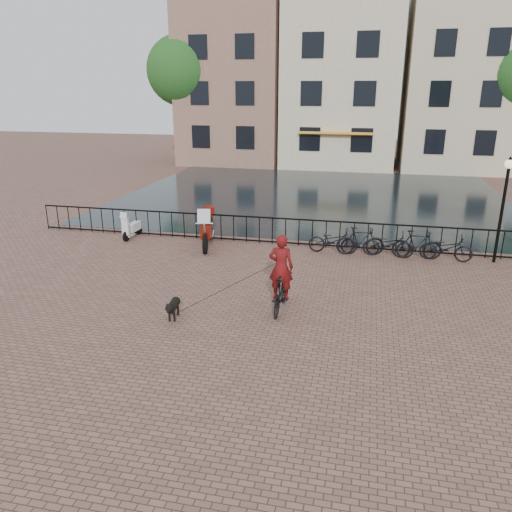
% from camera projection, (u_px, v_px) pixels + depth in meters
% --- Properties ---
extents(ground, '(100.00, 100.00, 0.00)m').
position_uv_depth(ground, '(227.00, 347.00, 11.32)').
color(ground, brown).
rests_on(ground, ground).
extents(canal_water, '(20.00, 20.00, 0.00)m').
position_uv_depth(canal_water, '(313.00, 195.00, 27.30)').
color(canal_water, black).
rests_on(canal_water, ground).
extents(railing, '(20.00, 0.05, 1.02)m').
position_uv_depth(railing, '(286.00, 232.00, 18.54)').
color(railing, black).
rests_on(railing, ground).
extents(canal_house_left, '(7.50, 9.00, 12.80)m').
position_uv_depth(canal_house_left, '(238.00, 76.00, 38.53)').
color(canal_house_left, '#84564D').
rests_on(canal_house_left, ground).
extents(canal_house_mid, '(8.00, 9.50, 11.80)m').
position_uv_depth(canal_house_mid, '(342.00, 83.00, 37.03)').
color(canal_house_mid, '#C7B596').
rests_on(canal_house_mid, ground).
extents(canal_house_right, '(7.00, 9.00, 13.30)m').
position_uv_depth(canal_house_right, '(458.00, 71.00, 35.12)').
color(canal_house_right, '#C6B493').
rests_on(canal_house_right, ground).
extents(tree_far_left, '(5.04, 5.04, 9.27)m').
position_uv_depth(tree_far_left, '(181.00, 71.00, 36.39)').
color(tree_far_left, black).
rests_on(tree_far_left, ground).
extents(lamp_post, '(0.30, 0.30, 3.45)m').
position_uv_depth(lamp_post, '(505.00, 193.00, 16.07)').
color(lamp_post, black).
rests_on(lamp_post, ground).
extents(cyclist, '(0.77, 1.80, 2.45)m').
position_uv_depth(cyclist, '(281.00, 278.00, 12.89)').
color(cyclist, black).
rests_on(cyclist, ground).
extents(dog, '(0.38, 0.87, 0.57)m').
position_uv_depth(dog, '(173.00, 308.00, 12.66)').
color(dog, black).
rests_on(dog, ground).
extents(motorcycle, '(1.07, 2.41, 1.67)m').
position_uv_depth(motorcycle, '(207.00, 224.00, 18.29)').
color(motorcycle, maroon).
rests_on(motorcycle, ground).
extents(scooter, '(0.42, 1.28, 1.18)m').
position_uv_depth(scooter, '(132.00, 223.00, 19.38)').
color(scooter, silver).
rests_on(scooter, ground).
extents(parked_bike_0, '(1.72, 0.60, 0.90)m').
position_uv_depth(parked_bike_0, '(333.00, 241.00, 17.63)').
color(parked_bike_0, black).
rests_on(parked_bike_0, ground).
extents(parked_bike_1, '(1.72, 0.71, 1.00)m').
position_uv_depth(parked_bike_1, '(360.00, 241.00, 17.42)').
color(parked_bike_1, black).
rests_on(parked_bike_1, ground).
extents(parked_bike_2, '(1.74, 0.68, 0.90)m').
position_uv_depth(parked_bike_2, '(388.00, 244.00, 17.24)').
color(parked_bike_2, black).
rests_on(parked_bike_2, ground).
extents(parked_bike_3, '(1.68, 0.53, 1.00)m').
position_uv_depth(parked_bike_3, '(417.00, 245.00, 17.02)').
color(parked_bike_3, black).
rests_on(parked_bike_3, ground).
extents(parked_bike_4, '(1.76, 0.74, 0.90)m').
position_uv_depth(parked_bike_4, '(446.00, 248.00, 16.84)').
color(parked_bike_4, black).
rests_on(parked_bike_4, ground).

